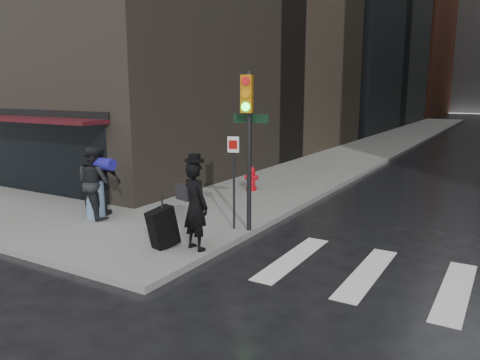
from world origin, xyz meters
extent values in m
plane|color=black|center=(0.00, 0.00, 0.00)|extent=(140.00, 140.00, 0.00)
cube|color=slate|center=(0.00, 27.00, 0.07)|extent=(4.00, 50.00, 0.15)
cube|color=silver|center=(3.50, 1.00, 0.01)|extent=(0.50, 3.00, 0.01)
cube|color=silver|center=(5.10, 1.00, 0.01)|extent=(0.50, 3.00, 0.01)
cube|color=silver|center=(6.70, 1.00, 0.01)|extent=(0.50, 3.00, 0.01)
cube|color=#5D2D1F|center=(-13.00, 62.00, 13.00)|extent=(22.00, 20.00, 26.00)
cube|color=black|center=(-7.00, 2.05, 1.40)|extent=(8.00, 0.12, 2.60)
cube|color=#3D0E13|center=(-7.00, 1.55, 2.65)|extent=(8.40, 1.10, 0.12)
cube|color=black|center=(-7.00, 1.98, 2.82)|extent=(8.40, 0.08, 0.22)
imported|color=black|center=(1.60, 0.09, 1.11)|extent=(0.80, 0.63, 1.93)
cylinder|color=black|center=(1.60, 0.09, 2.10)|extent=(0.41, 0.41, 0.05)
cylinder|color=black|center=(1.60, 0.09, 2.16)|extent=(0.26, 0.26, 0.15)
cube|color=black|center=(1.27, 0.11, 1.37)|extent=(0.43, 0.23, 0.33)
cube|color=black|center=(0.92, -0.19, 0.60)|extent=(0.50, 0.81, 0.98)
cylinder|color=black|center=(0.92, -0.19, 1.11)|extent=(0.04, 0.04, 0.45)
imported|color=black|center=(-2.20, 0.74, 1.13)|extent=(1.05, 0.87, 1.96)
cube|color=black|center=(-2.63, 1.01, 0.74)|extent=(0.63, 0.40, 0.36)
cylinder|color=navy|center=(-1.86, 0.82, 1.65)|extent=(0.59, 0.33, 0.31)
imported|color=black|center=(-2.29, 1.08, 1.10)|extent=(1.21, 0.82, 1.90)
cylinder|color=black|center=(1.90, 1.90, 2.07)|extent=(0.12, 0.12, 3.85)
cube|color=#BA6E0C|center=(1.95, 1.69, 3.47)|extent=(0.30, 0.23, 0.87)
cylinder|color=red|center=(1.97, 1.60, 3.76)|extent=(0.20, 0.09, 0.19)
cylinder|color=orange|center=(1.97, 1.60, 3.47)|extent=(0.20, 0.09, 0.19)
cylinder|color=#19E533|center=(1.97, 1.60, 3.18)|extent=(0.20, 0.09, 0.19)
cylinder|color=black|center=(1.53, 1.81, 1.30)|extent=(0.06, 0.06, 2.31)
cube|color=white|center=(1.53, 1.78, 2.27)|extent=(0.29, 0.09, 0.38)
cube|color=black|center=(1.90, 1.98, 2.89)|extent=(0.85, 0.23, 0.21)
cylinder|color=#B50B15|center=(-0.33, 6.00, 0.21)|extent=(0.36, 0.36, 0.11)
cylinder|color=#B50B15|center=(-0.33, 6.00, 0.49)|extent=(0.27, 0.27, 0.68)
sphere|color=#B50B15|center=(-0.33, 6.00, 0.85)|extent=(0.25, 0.25, 0.25)
cylinder|color=#B50B15|center=(-0.33, 6.00, 0.60)|extent=(0.48, 0.26, 0.16)
camera|label=1|loc=(7.38, -7.78, 3.57)|focal=35.00mm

